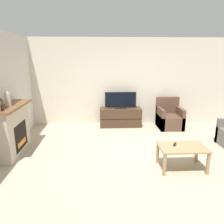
# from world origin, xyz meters

# --- Properties ---
(ground_plane) EXTENTS (24.00, 24.00, 0.00)m
(ground_plane) POSITION_xyz_m (0.00, 0.00, 0.00)
(ground_plane) COLOR tan
(wall_back) EXTENTS (12.00, 0.06, 2.70)m
(wall_back) POSITION_xyz_m (0.00, 2.49, 1.35)
(wall_back) COLOR beige
(wall_back) RESTS_ON ground
(fireplace) EXTENTS (0.46, 1.37, 1.12)m
(fireplace) POSITION_xyz_m (-2.92, 0.32, 0.57)
(fireplace) COLOR #B7A893
(fireplace) RESTS_ON ground
(mantel_vase_left) EXTENTS (0.07, 0.07, 0.23)m
(mantel_vase_left) POSITION_xyz_m (-2.91, -0.09, 1.22)
(mantel_vase_left) COLOR #512D23
(mantel_vase_left) RESTS_ON fireplace
(mantel_vase_centre_left) EXTENTS (0.12, 0.12, 0.32)m
(mantel_vase_centre_left) POSITION_xyz_m (-2.91, 0.22, 1.27)
(mantel_vase_centre_left) COLOR beige
(mantel_vase_centre_left) RESTS_ON fireplace
(tv_stand) EXTENTS (1.28, 0.49, 0.58)m
(tv_stand) POSITION_xyz_m (-0.35, 2.18, 0.29)
(tv_stand) COLOR #422D1E
(tv_stand) RESTS_ON ground
(tv) EXTENTS (0.96, 0.18, 0.51)m
(tv) POSITION_xyz_m (-0.35, 2.18, 0.81)
(tv) COLOR black
(tv) RESTS_ON tv_stand
(armchair) EXTENTS (0.70, 0.76, 0.91)m
(armchair) POSITION_xyz_m (1.14, 1.96, 0.29)
(armchair) COLOR brown
(armchair) RESTS_ON ground
(coffee_table) EXTENTS (0.89, 0.57, 0.46)m
(coffee_table) POSITION_xyz_m (0.60, -0.58, 0.40)
(coffee_table) COLOR #A37F56
(coffee_table) RESTS_ON ground
(remote) EXTENTS (0.11, 0.15, 0.02)m
(remote) POSITION_xyz_m (0.48, -0.49, 0.47)
(remote) COLOR black
(remote) RESTS_ON coffee_table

